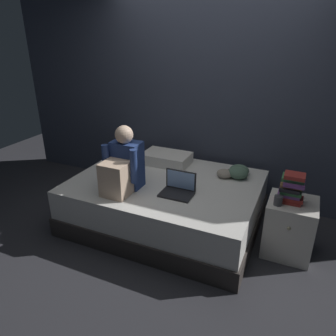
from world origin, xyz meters
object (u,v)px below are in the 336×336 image
object	(u,v)px
clothes_pile	(235,172)
pillow	(167,158)
mug	(278,200)
nightstand	(289,227)
person_sitting	(123,167)
book_stack	(292,188)
bed	(166,202)
laptop	(178,188)

from	to	relation	value
clothes_pile	pillow	bearing A→B (deg)	177.23
clothes_pile	mug	bearing A→B (deg)	-45.49
nightstand	pillow	bearing A→B (deg)	163.55
person_sitting	pillow	size ratio (longest dim) A/B	1.17
nightstand	book_stack	bearing A→B (deg)	-158.60
book_stack	clothes_pile	bearing A→B (deg)	145.53
pillow	mug	bearing A→B (deg)	-22.35
bed	person_sitting	size ratio (longest dim) A/B	3.05
person_sitting	pillow	world-z (taller)	person_sitting
nightstand	laptop	distance (m)	1.13
nightstand	clothes_pile	xyz separation A→B (m)	(-0.64, 0.40, 0.30)
laptop	person_sitting	bearing A→B (deg)	-165.27
person_sitting	pillow	bearing A→B (deg)	81.93
bed	mug	size ratio (longest dim) A/B	22.22
pillow	clothes_pile	size ratio (longest dim) A/B	1.68
book_stack	clothes_pile	size ratio (longest dim) A/B	0.85
book_stack	clothes_pile	world-z (taller)	book_stack
book_stack	mug	distance (m)	0.17
laptop	bed	bearing A→B (deg)	137.78
book_stack	mug	world-z (taller)	book_stack
mug	clothes_pile	distance (m)	0.73
book_stack	nightstand	bearing A→B (deg)	21.40
bed	book_stack	xyz separation A→B (m)	(1.26, -0.01, 0.44)
pillow	clothes_pile	world-z (taller)	pillow
bed	pillow	distance (m)	0.59
bed	mug	bearing A→B (deg)	-5.45
pillow	person_sitting	bearing A→B (deg)	-98.07
nightstand	mug	bearing A→B (deg)	-137.31
bed	clothes_pile	size ratio (longest dim) A/B	6.00
person_sitting	bed	bearing A→B (deg)	48.77
nightstand	mug	size ratio (longest dim) A/B	6.21
nightstand	mug	xyz separation A→B (m)	(-0.13, -0.12, 0.32)
person_sitting	book_stack	xyz separation A→B (m)	(1.57, 0.35, -0.07)
mug	person_sitting	bearing A→B (deg)	-170.70
nightstand	pillow	distance (m)	1.59
nightstand	laptop	world-z (taller)	laptop
book_stack	bed	bearing A→B (deg)	179.72
laptop	clothes_pile	xyz separation A→B (m)	(0.43, 0.62, 0.00)
laptop	mug	xyz separation A→B (m)	(0.94, 0.10, 0.03)
laptop	mug	bearing A→B (deg)	6.07
book_stack	clothes_pile	distance (m)	0.74
person_sitting	book_stack	distance (m)	1.61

